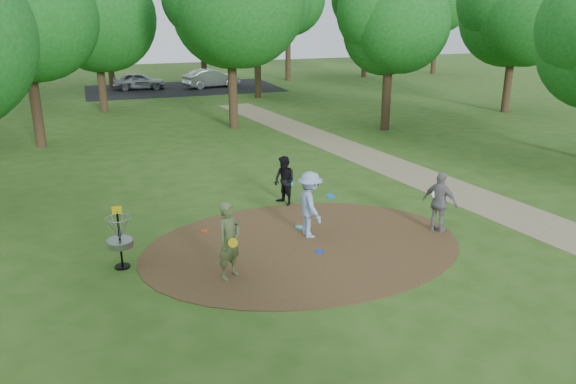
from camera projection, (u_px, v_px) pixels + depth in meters
name	position (u px, v px, depth m)	size (l,w,h in m)	color
ground	(304.00, 246.00, 14.50)	(100.00, 100.00, 0.00)	#2D5119
dirt_clearing	(304.00, 246.00, 14.50)	(8.40, 8.40, 0.02)	#47301C
footpath	(467.00, 195.00, 18.36)	(2.00, 40.00, 0.01)	#8C7A5B
parking_lot	(184.00, 88.00, 41.94)	(14.00, 8.00, 0.01)	black
player_observer_with_disc	(229.00, 241.00, 12.57)	(0.79, 0.74, 1.81)	#576A3D
player_throwing_with_disc	(310.00, 205.00, 14.83)	(1.09, 1.18, 1.81)	#88A0CB
player_walking_with_disc	(284.00, 181.00, 17.30)	(0.79, 0.89, 1.54)	black
player_waiting_with_disc	(440.00, 202.00, 15.17)	(0.83, 1.07, 1.70)	gray
disc_ground_cyan	(299.00, 227.00, 15.68)	(0.22, 0.22, 0.02)	#1BBDD9
disc_ground_blue	(319.00, 251.00, 14.11)	(0.22, 0.22, 0.02)	#0D2FE9
disc_ground_red	(204.00, 231.00, 15.40)	(0.22, 0.22, 0.02)	#B33F11
car_left	(139.00, 81.00, 41.25)	(1.50, 3.72, 1.27)	#A5A8AD
car_right	(211.00, 78.00, 42.27)	(1.46, 4.20, 1.38)	#B5B8BD
disc_ground_orange	(226.00, 228.00, 15.58)	(0.22, 0.22, 0.02)	orange
disc_golf_basket	(119.00, 233.00, 13.06)	(0.63, 0.63, 1.54)	black
tree_ring	(273.00, 23.00, 22.79)	(37.36, 45.51, 9.16)	#332316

